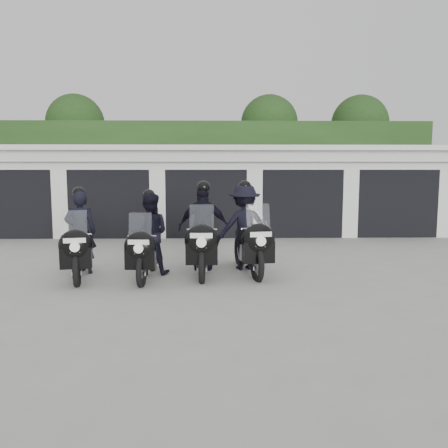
{
  "coord_description": "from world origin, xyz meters",
  "views": [
    {
      "loc": [
        0.22,
        -9.69,
        2.31
      ],
      "look_at": [
        0.46,
        0.6,
        1.05
      ],
      "focal_mm": 38.0,
      "sensor_mm": 36.0,
      "label": 1
    }
  ],
  "objects_px": {
    "police_bike_d": "(246,231)",
    "police_bike_a": "(79,241)",
    "police_bike_c": "(203,233)",
    "police_bike_b": "(148,239)"
  },
  "relations": [
    {
      "from": "police_bike_a",
      "to": "police_bike_b",
      "type": "distance_m",
      "value": 1.43
    },
    {
      "from": "police_bike_c",
      "to": "police_bike_d",
      "type": "relative_size",
      "value": 1.0
    },
    {
      "from": "police_bike_d",
      "to": "police_bike_a",
      "type": "bearing_deg",
      "value": 178.67
    },
    {
      "from": "police_bike_b",
      "to": "police_bike_d",
      "type": "height_order",
      "value": "police_bike_d"
    },
    {
      "from": "police_bike_a",
      "to": "police_bike_c",
      "type": "distance_m",
      "value": 2.61
    },
    {
      "from": "police_bike_d",
      "to": "police_bike_c",
      "type": "bearing_deg",
      "value": 176.91
    },
    {
      "from": "police_bike_b",
      "to": "police_bike_c",
      "type": "relative_size",
      "value": 0.92
    },
    {
      "from": "police_bike_b",
      "to": "police_bike_d",
      "type": "bearing_deg",
      "value": 14.39
    },
    {
      "from": "police_bike_b",
      "to": "police_bike_c",
      "type": "xyz_separation_m",
      "value": [
        1.16,
        0.36,
        0.08
      ]
    },
    {
      "from": "police_bike_c",
      "to": "police_bike_d",
      "type": "height_order",
      "value": "police_bike_d"
    }
  ]
}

